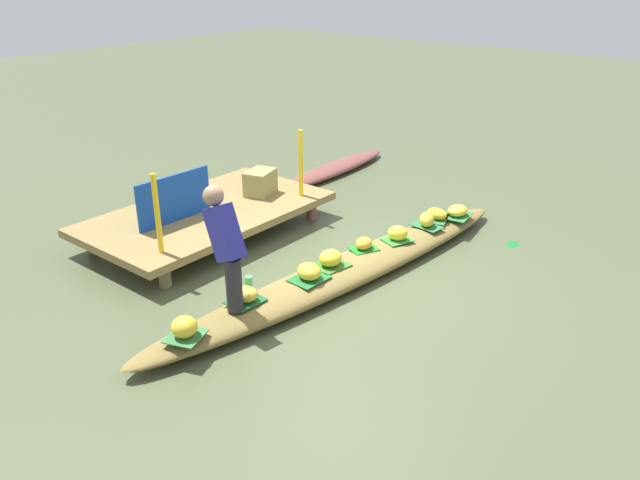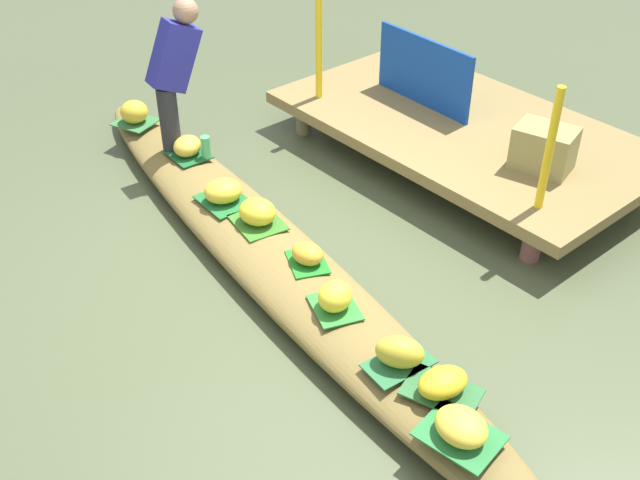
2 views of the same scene
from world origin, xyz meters
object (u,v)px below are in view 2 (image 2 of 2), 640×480
at_px(banana_bunch_5, 307,254).
at_px(banana_bunch_6, 223,191).
at_px(banana_bunch_3, 335,296).
at_px(market_banner, 424,72).
at_px(banana_bunch_8, 134,112).
at_px(banana_bunch_2, 257,212).
at_px(vendor_boat, 267,252).
at_px(vendor_person, 174,68).
at_px(banana_bunch_7, 443,383).
at_px(banana_bunch_4, 187,146).
at_px(banana_bunch_1, 461,426).
at_px(water_bottle, 206,148).
at_px(banana_bunch_0, 400,352).
at_px(produce_crate, 544,148).

xyz_separation_m(banana_bunch_5, banana_bunch_6, (-0.99, 0.01, 0.02)).
xyz_separation_m(banana_bunch_3, market_banner, (-1.48, 2.34, 0.32)).
bearing_deg(banana_bunch_8, banana_bunch_2, -3.69).
bearing_deg(vendor_boat, vendor_person, 176.48).
height_order(banana_bunch_2, banana_bunch_7, banana_bunch_2).
xyz_separation_m(banana_bunch_4, banana_bunch_8, (-0.80, -0.03, 0.02)).
distance_m(vendor_boat, banana_bunch_1, 2.07).
height_order(banana_bunch_8, market_banner, market_banner).
distance_m(water_bottle, market_banner, 2.01).
relative_size(banana_bunch_0, banana_bunch_4, 1.10).
relative_size(banana_bunch_6, banana_bunch_7, 0.96).
bearing_deg(vendor_boat, banana_bunch_4, 177.49).
distance_m(vendor_boat, vendor_person, 1.75).
bearing_deg(water_bottle, vendor_boat, -14.78).
relative_size(banana_bunch_2, water_bottle, 1.43).
bearing_deg(banana_bunch_6, banana_bunch_7, -4.97).
height_order(banana_bunch_1, banana_bunch_8, banana_bunch_8).
relative_size(banana_bunch_0, vendor_person, 0.23).
relative_size(banana_bunch_3, market_banner, 0.22).
distance_m(banana_bunch_7, market_banner, 3.37).
xyz_separation_m(banana_bunch_6, produce_crate, (1.35, 2.03, 0.20)).
relative_size(banana_bunch_1, banana_bunch_3, 1.22).
distance_m(banana_bunch_1, water_bottle, 3.31).
height_order(banana_bunch_1, banana_bunch_6, banana_bunch_6).
relative_size(banana_bunch_2, market_banner, 0.26).
bearing_deg(vendor_boat, banana_bunch_6, -177.80).
distance_m(banana_bunch_3, banana_bunch_7, 0.90).
xyz_separation_m(banana_bunch_6, water_bottle, (-0.63, 0.27, 0.01)).
bearing_deg(produce_crate, market_banner, 174.48).
relative_size(vendor_boat, banana_bunch_2, 20.18).
bearing_deg(vendor_person, vendor_boat, -10.72).
bearing_deg(banana_bunch_4, banana_bunch_3, -9.22).
bearing_deg(banana_bunch_7, banana_bunch_5, 171.95).
xyz_separation_m(banana_bunch_1, banana_bunch_3, (-1.17, 0.18, 0.02)).
height_order(banana_bunch_3, market_banner, market_banner).
relative_size(banana_bunch_8, market_banner, 0.22).
bearing_deg(banana_bunch_2, banana_bunch_4, 172.13).
height_order(banana_bunch_6, banana_bunch_7, banana_bunch_6).
height_order(banana_bunch_4, market_banner, market_banner).
bearing_deg(banana_bunch_6, market_banner, 90.66).
bearing_deg(banana_bunch_6, banana_bunch_3, -7.06).
xyz_separation_m(banana_bunch_3, banana_bunch_6, (-1.45, 0.18, -0.00)).
bearing_deg(banana_bunch_2, banana_bunch_0, -8.56).
bearing_deg(banana_bunch_7, vendor_person, 172.36).
bearing_deg(vendor_boat, banana_bunch_8, -178.04).
relative_size(banana_bunch_4, produce_crate, 0.58).
height_order(banana_bunch_0, banana_bunch_1, banana_bunch_0).
relative_size(banana_bunch_0, banana_bunch_2, 1.01).
relative_size(banana_bunch_8, water_bottle, 1.24).
xyz_separation_m(vendor_person, produce_crate, (2.29, 1.79, -0.41)).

